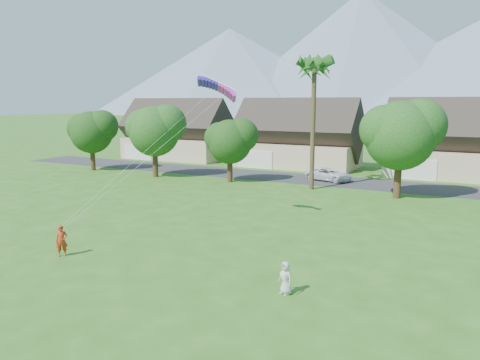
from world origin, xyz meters
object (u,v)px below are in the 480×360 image
Objects in this scene: kite_flyer at (62,241)px; watcher at (285,278)px; parafoil_kite at (218,86)px; parked_car at (329,174)px.

watcher is (12.71, 0.97, -0.12)m from kite_flyer.
watcher is at bearing -64.84° from parafoil_kite.
parked_car is (5.40, 30.77, -0.17)m from kite_flyer.
parafoil_kite reaches higher than watcher.
kite_flyer reaches higher than watcher.
parafoil_kite reaches higher than parked_car.
watcher is at bearing -152.66° from parked_car.
watcher is 14.88m from parafoil_kite.
parked_car is at bearing 129.02° from watcher.
parafoil_kite is (-1.17, -21.08, 8.63)m from parked_car.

